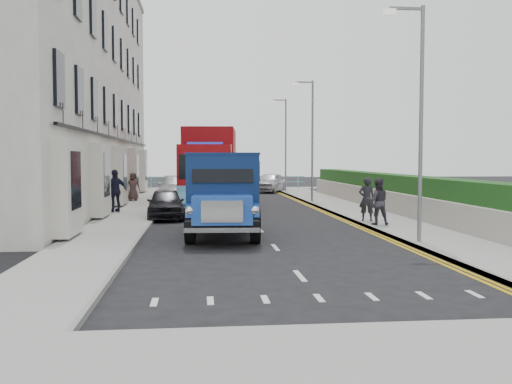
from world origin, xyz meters
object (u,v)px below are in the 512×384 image
(lamp_mid, at_px, (310,134))
(pedestrian_east_near, at_px, (367,199))
(red_lorry, at_px, (210,163))
(lamp_far, at_px, (284,139))
(lamp_near, at_px, (417,110))
(parked_car_front, at_px, (166,204))
(bedford_lorry, at_px, (223,200))

(lamp_mid, height_order, pedestrian_east_near, lamp_mid)
(red_lorry, height_order, pedestrian_east_near, red_lorry)
(lamp_far, bearing_deg, red_lorry, -121.96)
(lamp_near, xyz_separation_m, lamp_far, (0.00, 26.00, 0.00))
(red_lorry, relative_size, parked_car_front, 2.23)
(lamp_mid, xyz_separation_m, lamp_far, (0.00, 10.00, 0.00))
(parked_car_front, bearing_deg, red_lorry, 73.40)
(lamp_mid, bearing_deg, parked_car_front, -135.26)
(lamp_far, relative_size, bedford_lorry, 1.20)
(bedford_lorry, distance_m, red_lorry, 14.98)
(lamp_near, bearing_deg, bedford_lorry, 161.53)
(lamp_mid, bearing_deg, lamp_near, -90.00)
(lamp_far, xyz_separation_m, pedestrian_east_near, (0.22, -20.37, -3.02))
(lamp_far, bearing_deg, pedestrian_east_near, -89.37)
(lamp_near, relative_size, lamp_far, 1.00)
(lamp_far, relative_size, parked_car_front, 1.85)
(lamp_mid, height_order, lamp_far, same)
(lamp_near, xyz_separation_m, bedford_lorry, (-5.60, 1.87, -2.75))
(parked_car_front, bearing_deg, lamp_mid, 41.65)
(lamp_far, bearing_deg, parked_car_front, -113.71)
(red_lorry, bearing_deg, lamp_far, 63.12)
(lamp_far, distance_m, parked_car_front, 19.63)
(lamp_far, xyz_separation_m, bedford_lorry, (-5.60, -24.13, -2.75))
(bedford_lorry, relative_size, red_lorry, 0.69)
(pedestrian_east_near, bearing_deg, lamp_mid, -75.36)
(red_lorry, xyz_separation_m, parked_car_front, (-2.05, -8.52, -1.65))
(lamp_near, relative_size, red_lorry, 0.83)
(bedford_lorry, xyz_separation_m, parked_car_front, (-2.17, 6.42, -0.60))
(lamp_mid, distance_m, bedford_lorry, 15.45)
(red_lorry, xyz_separation_m, pedestrian_east_near, (5.95, -11.18, -1.32))
(bedford_lorry, bearing_deg, parked_car_front, 111.88)
(lamp_near, distance_m, pedestrian_east_near, 6.39)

